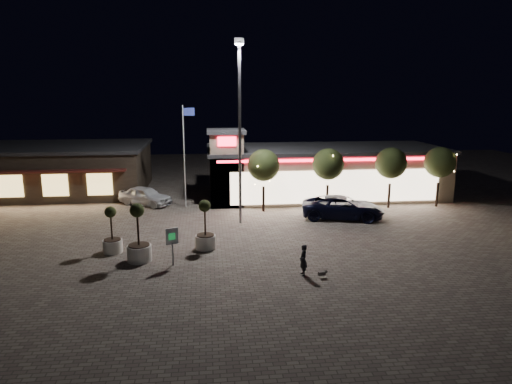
{
  "coord_description": "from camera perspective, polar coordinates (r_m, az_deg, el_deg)",
  "views": [
    {
      "loc": [
        -0.27,
        -22.73,
        8.98
      ],
      "look_at": [
        2.88,
        6.0,
        2.63
      ],
      "focal_mm": 32.0,
      "sensor_mm": 36.0,
      "label": 1
    }
  ],
  "objects": [
    {
      "name": "valet_sign",
      "position": [
        24.37,
        -10.44,
        -5.86
      ],
      "size": [
        0.64,
        0.32,
        2.05
      ],
      "color": "gray",
      "rests_on": "ground"
    },
    {
      "name": "string_tree_b",
      "position": [
        35.4,
        9.03,
        3.44
      ],
      "size": [
        2.42,
        2.42,
        4.79
      ],
      "color": "#332319",
      "rests_on": "ground"
    },
    {
      "name": "flagpole",
      "position": [
        36.02,
        -8.85,
        5.5
      ],
      "size": [
        0.95,
        0.1,
        8.0
      ],
      "color": "white",
      "rests_on": "ground"
    },
    {
      "name": "planter_left",
      "position": [
        27.32,
        -17.53,
        -5.54
      ],
      "size": [
        1.1,
        1.1,
        2.71
      ],
      "color": "white",
      "rests_on": "ground"
    },
    {
      "name": "string_tree_d",
      "position": [
        38.74,
        22.0,
        3.45
      ],
      "size": [
        2.42,
        2.42,
        4.79
      ],
      "color": "#332319",
      "rests_on": "ground"
    },
    {
      "name": "planter_right",
      "position": [
        26.83,
        -6.35,
        -5.2
      ],
      "size": [
        1.19,
        1.19,
        2.92
      ],
      "color": "white",
      "rests_on": "ground"
    },
    {
      "name": "pickup_truck",
      "position": [
        33.6,
        10.79,
        -1.89
      ],
      "size": [
        6.34,
        4.0,
        1.63
      ],
      "primitive_type": "imported",
      "rotation": [
        0.0,
        0.0,
        1.33
      ],
      "color": "black",
      "rests_on": "ground"
    },
    {
      "name": "floodlight_pole",
      "position": [
        30.88,
        -2.04,
        8.75
      ],
      "size": [
        0.6,
        0.4,
        12.38
      ],
      "color": "gray",
      "rests_on": "ground"
    },
    {
      "name": "restaurant_building",
      "position": [
        45.37,
        -23.81,
        2.69
      ],
      "size": [
        16.4,
        11.0,
        4.3
      ],
      "color": "#382D23",
      "rests_on": "ground"
    },
    {
      "name": "retail_building",
      "position": [
        40.34,
        7.88,
        2.62
      ],
      "size": [
        20.4,
        8.4,
        6.1
      ],
      "color": "gray",
      "rests_on": "ground"
    },
    {
      "name": "ground",
      "position": [
        24.44,
        -5.25,
        -9.21
      ],
      "size": [
        90.0,
        90.0,
        0.0
      ],
      "primitive_type": "plane",
      "color": "#6E6459",
      "rests_on": "ground"
    },
    {
      "name": "string_tree_a",
      "position": [
        34.43,
        0.95,
        3.34
      ],
      "size": [
        2.42,
        2.42,
        4.79
      ],
      "color": "#332319",
      "rests_on": "ground"
    },
    {
      "name": "white_sedan",
      "position": [
        37.97,
        -13.69,
        -0.46
      ],
      "size": [
        4.76,
        3.92,
        1.53
      ],
      "primitive_type": "imported",
      "rotation": [
        0.0,
        0.0,
        1.01
      ],
      "color": "silver",
      "rests_on": "ground"
    },
    {
      "name": "planter_mid",
      "position": [
        25.52,
        -14.43,
        -6.24
      ],
      "size": [
        1.31,
        1.31,
        3.22
      ],
      "color": "white",
      "rests_on": "ground"
    },
    {
      "name": "pedestrian",
      "position": [
        23.06,
        5.93,
        -8.46
      ],
      "size": [
        0.43,
        0.61,
        1.59
      ],
      "primitive_type": "imported",
      "rotation": [
        0.0,
        0.0,
        -1.49
      ],
      "color": "black",
      "rests_on": "ground"
    },
    {
      "name": "string_tree_c",
      "position": [
        37.02,
        16.53,
        3.47
      ],
      "size": [
        2.42,
        2.42,
        4.79
      ],
      "color": "#332319",
      "rests_on": "ground"
    },
    {
      "name": "dog",
      "position": [
        23.07,
        8.41,
        -9.96
      ],
      "size": [
        0.49,
        0.23,
        0.26
      ],
      "color": "#59514C",
      "rests_on": "ground"
    }
  ]
}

